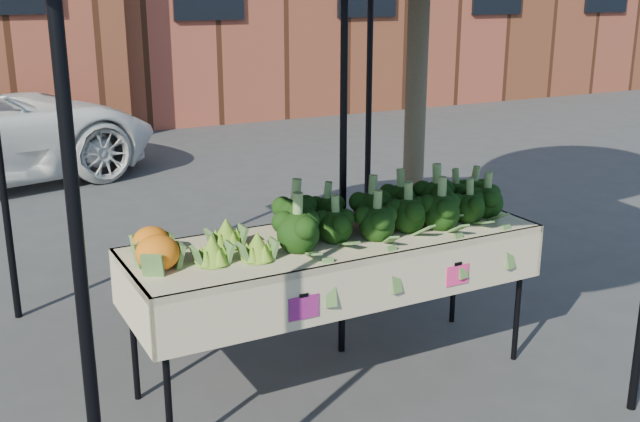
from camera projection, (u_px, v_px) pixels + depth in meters
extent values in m
plane|color=#333336|center=(301.00, 375.00, 4.63)|extent=(90.00, 90.00, 0.00)
cube|color=beige|center=(336.00, 309.00, 4.47)|extent=(2.41, 0.82, 0.90)
cube|color=#F22D8C|center=(303.00, 308.00, 3.87)|extent=(0.17, 0.01, 0.12)
cube|color=#FA2F7C|center=(457.00, 275.00, 4.31)|extent=(0.17, 0.01, 0.12)
ellipsoid|color=black|center=(392.00, 203.00, 4.50)|extent=(1.62, 0.59, 0.28)
ellipsoid|color=#6DA529|center=(227.00, 236.00, 4.01)|extent=(0.45, 0.49, 0.22)
ellipsoid|color=orange|center=(154.00, 244.00, 3.91)|extent=(0.25, 0.45, 0.19)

